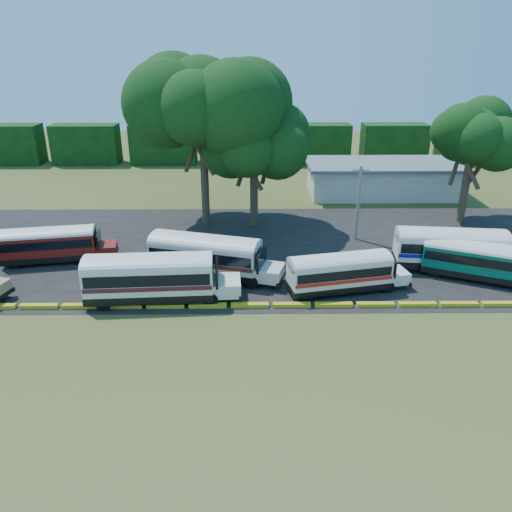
{
  "coord_description": "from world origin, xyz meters",
  "views": [
    {
      "loc": [
        1.63,
        -30.36,
        17.32
      ],
      "look_at": [
        2.0,
        6.0,
        1.85
      ],
      "focal_mm": 35.0,
      "sensor_mm": 36.0,
      "label": 1
    }
  ],
  "objects_px": {
    "bus_white_red": "(342,271)",
    "bus_teal": "(477,259)",
    "bus_red": "(52,242)",
    "tree_west": "(202,103)",
    "bus_cream_west": "(153,275)"
  },
  "relations": [
    {
      "from": "bus_red",
      "to": "bus_white_red",
      "type": "bearing_deg",
      "value": -23.77
    },
    {
      "from": "bus_white_red",
      "to": "bus_teal",
      "type": "bearing_deg",
      "value": -1.53
    },
    {
      "from": "bus_red",
      "to": "tree_west",
      "type": "height_order",
      "value": "tree_west"
    },
    {
      "from": "bus_red",
      "to": "tree_west",
      "type": "relative_size",
      "value": 0.59
    },
    {
      "from": "bus_teal",
      "to": "bus_red",
      "type": "bearing_deg",
      "value": -161.55
    },
    {
      "from": "bus_teal",
      "to": "tree_west",
      "type": "bearing_deg",
      "value": 173.46
    },
    {
      "from": "bus_red",
      "to": "tree_west",
      "type": "bearing_deg",
      "value": 28.79
    },
    {
      "from": "bus_cream_west",
      "to": "tree_west",
      "type": "distance_m",
      "value": 20.01
    },
    {
      "from": "bus_red",
      "to": "bus_white_red",
      "type": "distance_m",
      "value": 24.5
    },
    {
      "from": "bus_cream_west",
      "to": "bus_white_red",
      "type": "relative_size",
      "value": 1.17
    },
    {
      "from": "tree_west",
      "to": "bus_white_red",
      "type": "bearing_deg",
      "value": -53.95
    },
    {
      "from": "bus_teal",
      "to": "tree_west",
      "type": "distance_m",
      "value": 28.29
    },
    {
      "from": "bus_red",
      "to": "tree_west",
      "type": "xyz_separation_m",
      "value": [
        12.32,
        9.85,
        10.38
      ]
    },
    {
      "from": "bus_cream_west",
      "to": "bus_red",
      "type": "bearing_deg",
      "value": 140.35
    },
    {
      "from": "bus_white_red",
      "to": "bus_teal",
      "type": "relative_size",
      "value": 1.01
    }
  ]
}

